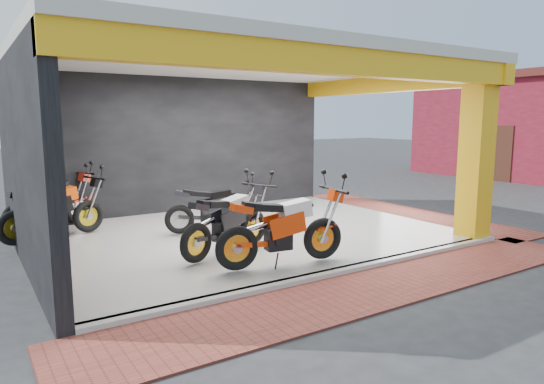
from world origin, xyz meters
The scene contains 16 objects.
ground centered at (0.00, 0.00, 0.00)m, with size 80.00×80.00×0.00m, color #2D2D30.
showroom_floor centered at (0.00, 2.00, 0.05)m, with size 8.00×6.00×0.10m, color white.
showroom_ceiling centered at (0.00, 2.00, 3.60)m, with size 8.40×6.40×0.20m, color beige.
back_wall centered at (0.00, 5.10, 1.75)m, with size 8.20×0.20×3.50m, color black.
left_wall centered at (-4.10, 2.00, 1.75)m, with size 0.20×6.20×3.50m, color black.
corner_column centered at (3.75, -0.75, 1.75)m, with size 0.50×0.50×3.50m, color #EAAC13.
header_beam_front centered at (0.00, -1.00, 3.30)m, with size 8.40×0.30×0.40m, color #EAAC13.
header_beam_right centered at (4.00, 2.00, 3.30)m, with size 0.30×6.40×0.40m, color #EAAC13.
floor_kerb centered at (0.00, -1.02, 0.05)m, with size 8.00×0.20×0.10m, color white.
paver_front centered at (0.00, -1.80, 0.01)m, with size 9.00×1.40×0.03m, color #9B3F32.
paver_right centered at (4.80, 2.00, 0.01)m, with size 1.40×7.00×0.03m, color #9B3F32.
moto_hero centered at (0.05, -0.50, 0.82)m, with size 2.35×0.87×1.44m, color red, non-canonical shape.
moto_row_a centered at (-0.46, 0.93, 0.78)m, with size 2.23×0.82×1.36m, color black, non-canonical shape.
moto_row_b centered at (-0.05, 2.05, 0.72)m, with size 2.01×0.75×1.23m, color black, non-canonical shape.
moto_row_c centered at (-2.80, 3.69, 0.78)m, with size 2.24×0.83×1.37m, color black, non-canonical shape.
moto_row_d centered at (-2.80, 4.75, 0.79)m, with size 2.25×0.83×1.37m, color red, non-canonical shape.
Camera 1 is at (-4.94, -6.67, 2.46)m, focal length 32.00 mm.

